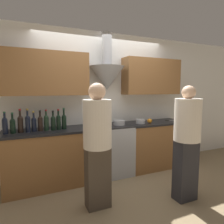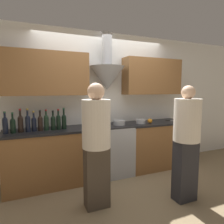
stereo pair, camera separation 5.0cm
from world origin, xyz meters
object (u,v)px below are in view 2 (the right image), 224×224
person_foreground_right (186,139)px  wine_bottle_1 (13,125)px  stove_range (110,150)px  wine_bottle_6 (46,122)px  wine_bottle_0 (5,124)px  mixing_bowl (119,123)px  wine_bottle_3 (28,123)px  person_foreground_left (96,141)px  wine_bottle_4 (34,123)px  wine_bottle_8 (58,121)px  wine_bottle_5 (40,122)px  wine_bottle_9 (64,121)px  orange_fruit (150,121)px  wine_bottle_2 (21,123)px  saucepan (141,121)px  wine_bottle_7 (53,122)px  stock_pot (102,122)px

person_foreground_right → wine_bottle_1: bearing=151.9°
stove_range → wine_bottle_6: bearing=-178.9°
wine_bottle_0 → mixing_bowl: bearing=0.1°
wine_bottle_3 → person_foreground_left: person_foreground_left is taller
wine_bottle_4 → wine_bottle_8: size_ratio=0.95×
person_foreground_left → wine_bottle_4: bearing=129.3°
stove_range → wine_bottle_5: wine_bottle_5 is taller
wine_bottle_8 → person_foreground_left: size_ratio=0.20×
wine_bottle_9 → orange_fruit: bearing=-3.2°
wine_bottle_3 → orange_fruit: size_ratio=3.95×
wine_bottle_4 → person_foreground_right: size_ratio=0.20×
stove_range → person_foreground_left: (-0.55, -0.89, 0.43)m
wine_bottle_4 → wine_bottle_2: bearing=-178.2°
mixing_bowl → saucepan: bearing=-3.0°
wine_bottle_1 → orange_fruit: bearing=-1.5°
wine_bottle_4 → wine_bottle_8: wine_bottle_8 is taller
person_foreground_right → wine_bottle_7: bearing=144.0°
wine_bottle_4 → wine_bottle_7: (0.28, -0.02, 0.00)m
wine_bottle_9 → wine_bottle_4: bearing=180.0°
wine_bottle_8 → wine_bottle_4: bearing=178.1°
stove_range → person_foreground_left: 1.13m
wine_bottle_1 → wine_bottle_6: wine_bottle_6 is taller
stock_pot → person_foreground_right: 1.42m
wine_bottle_9 → wine_bottle_6: bearing=-178.6°
wine_bottle_2 → orange_fruit: 2.24m
wine_bottle_0 → saucepan: wine_bottle_0 is taller
wine_bottle_0 → wine_bottle_6: wine_bottle_6 is taller
wine_bottle_4 → person_foreground_left: 1.14m
wine_bottle_0 → mixing_bowl: 1.83m
saucepan → person_foreground_right: 1.15m
wine_bottle_1 → mixing_bowl: 1.73m
mixing_bowl → saucepan: mixing_bowl is taller
wine_bottle_3 → wine_bottle_9: (0.54, 0.03, -0.01)m
wine_bottle_1 → orange_fruit: size_ratio=3.41×
wine_bottle_1 → mixing_bowl: bearing=0.1°
stove_range → wine_bottle_4: (-1.27, -0.01, 0.57)m
person_foreground_left → wine_bottle_8: bearing=112.0°
wine_bottle_0 → wine_bottle_4: 0.39m
wine_bottle_0 → wine_bottle_2: (0.20, 0.02, 0.01)m
wine_bottle_5 → wine_bottle_6: 0.09m
wine_bottle_8 → person_foreground_right: size_ratio=0.21×
wine_bottle_6 → person_foreground_right: 2.10m
wine_bottle_2 → stock_pot: (1.29, -0.02, -0.07)m
wine_bottle_1 → wine_bottle_9: wine_bottle_9 is taller
wine_bottle_8 → wine_bottle_0: bearing=-178.8°
wine_bottle_1 → wine_bottle_7: size_ratio=0.99×
mixing_bowl → saucepan: (0.44, -0.02, -0.00)m
wine_bottle_4 → person_foreground_right: (1.90, -1.20, -0.15)m
wine_bottle_3 → saucepan: 1.96m
wine_bottle_1 → wine_bottle_3: bearing=-0.1°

